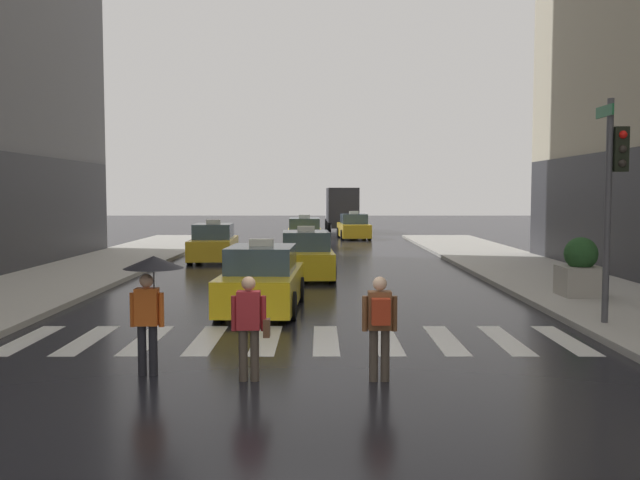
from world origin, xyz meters
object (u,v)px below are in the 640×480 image
(taxi_third, at_px, (211,244))
(pedestrian_with_handbag, at_px, (247,322))
(planter_near_corner, at_px, (577,269))
(taxi_fifth, at_px, (351,228))
(box_truck, at_px, (339,208))
(taxi_second, at_px, (303,257))
(taxi_lead, at_px, (259,281))
(traffic_light_pole, at_px, (610,179))
(pedestrian_with_umbrella, at_px, (148,282))
(pedestrian_with_backpack, at_px, (377,320))
(taxi_fourth, at_px, (302,235))

(taxi_third, bearing_deg, pedestrian_with_handbag, -79.44)
(planter_near_corner, bearing_deg, taxi_third, 136.63)
(taxi_fifth, height_order, box_truck, box_truck)
(taxi_second, bearing_deg, taxi_lead, -98.28)
(planter_near_corner, bearing_deg, traffic_light_pole, -102.42)
(box_truck, height_order, pedestrian_with_umbrella, box_truck)
(pedestrian_with_backpack, distance_m, pedestrian_with_handbag, 2.03)
(taxi_lead, height_order, box_truck, box_truck)
(pedestrian_with_handbag, bearing_deg, planter_near_corner, 43.96)
(taxi_fourth, distance_m, pedestrian_with_backpack, 26.03)
(taxi_fourth, bearing_deg, traffic_light_pole, -72.01)
(traffic_light_pole, distance_m, pedestrian_with_umbrella, 9.87)
(pedestrian_with_umbrella, bearing_deg, taxi_second, 80.26)
(taxi_fifth, height_order, pedestrian_with_handbag, taxi_fifth)
(box_truck, bearing_deg, taxi_fourth, -99.32)
(taxi_fifth, relative_size, pedestrian_with_handbag, 2.81)
(taxi_fourth, bearing_deg, box_truck, 80.68)
(taxi_second, xyz_separation_m, taxi_fourth, (-0.34, 12.69, 0.00))
(pedestrian_with_umbrella, bearing_deg, taxi_fourth, 85.82)
(taxi_second, xyz_separation_m, pedestrian_with_handbag, (-0.60, -13.22, 0.21))
(taxi_lead, xyz_separation_m, taxi_second, (0.97, 6.68, 0.00))
(pedestrian_with_backpack, distance_m, planter_near_corner, 10.11)
(taxi_third, relative_size, pedestrian_with_handbag, 2.79)
(taxi_lead, xyz_separation_m, taxi_fifth, (3.66, 26.98, 0.00))
(taxi_fourth, bearing_deg, taxi_second, -88.45)
(taxi_lead, xyz_separation_m, taxi_third, (-3.18, 12.52, 0.00))
(traffic_light_pole, bearing_deg, taxi_second, 126.36)
(traffic_light_pole, bearing_deg, taxi_lead, 162.10)
(taxi_lead, xyz_separation_m, box_truck, (3.09, 34.36, 1.13))
(traffic_light_pole, bearing_deg, box_truck, 97.18)
(taxi_third, bearing_deg, taxi_second, -54.51)
(pedestrian_with_backpack, bearing_deg, planter_near_corner, 52.20)
(traffic_light_pole, relative_size, planter_near_corner, 3.00)
(traffic_light_pole, relative_size, taxi_second, 1.04)
(pedestrian_with_backpack, bearing_deg, traffic_light_pole, 37.50)
(pedestrian_with_umbrella, height_order, planter_near_corner, pedestrian_with_umbrella)
(traffic_light_pole, xyz_separation_m, taxi_third, (-10.92, 15.01, -2.53))
(box_truck, xyz_separation_m, pedestrian_with_handbag, (-2.72, -40.90, -0.92))
(taxi_lead, bearing_deg, pedestrian_with_handbag, -86.77)
(planter_near_corner, bearing_deg, taxi_lead, -170.80)
(taxi_second, distance_m, pedestrian_with_backpack, 13.36)
(taxi_fifth, height_order, pedestrian_with_backpack, taxi_fifth)
(traffic_light_pole, distance_m, taxi_lead, 8.51)
(taxi_fifth, bearing_deg, planter_near_corner, -79.10)
(taxi_fifth, bearing_deg, taxi_second, -97.55)
(pedestrian_with_backpack, height_order, pedestrian_with_handbag, same)
(taxi_fifth, relative_size, planter_near_corner, 2.89)
(pedestrian_with_backpack, bearing_deg, pedestrian_with_umbrella, 174.00)
(taxi_second, xyz_separation_m, planter_near_corner, (7.62, -5.29, 0.15))
(planter_near_corner, bearing_deg, taxi_fifth, 100.90)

